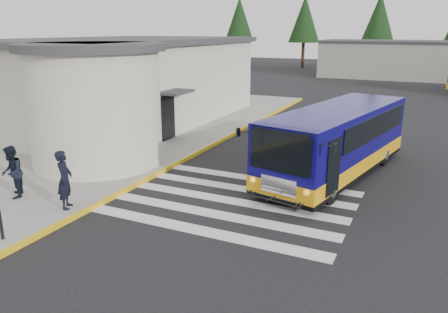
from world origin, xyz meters
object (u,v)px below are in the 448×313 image
at_px(transit_bus, 336,144).
at_px(pedestrian_b, 12,172).
at_px(bollard, 0,220).
at_px(pedestrian_a, 65,180).

xyz_separation_m(transit_bus, pedestrian_b, (-8.98, -7.19, -0.24)).
xyz_separation_m(pedestrian_b, bollard, (2.22, -2.26, -0.32)).
bearing_deg(transit_bus, bollard, -113.45).
height_order(transit_bus, bollard, transit_bus).
distance_m(pedestrian_a, pedestrian_b, 2.21).
height_order(pedestrian_b, bollard, pedestrian_b).
height_order(transit_bus, pedestrian_b, transit_bus).
bearing_deg(transit_bus, pedestrian_b, -129.18).
xyz_separation_m(pedestrian_a, pedestrian_b, (-2.21, -0.07, -0.05)).
bearing_deg(transit_bus, pedestrian_a, -121.40).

